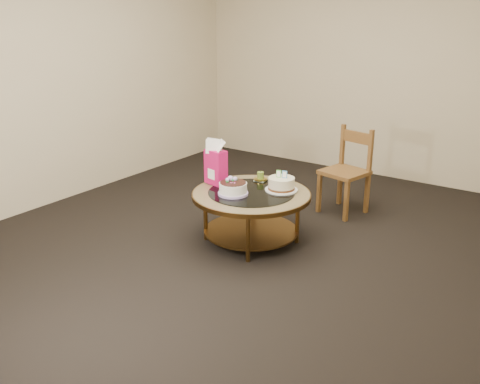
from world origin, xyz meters
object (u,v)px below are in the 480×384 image
Objects in this scene: decorated_cake at (233,189)px; cream_cake at (281,184)px; coffee_table at (251,201)px; gift_bag at (216,162)px; dining_chair at (347,171)px.

cream_cake is at bearing 49.09° from decorated_cake.
coffee_table is 3.63× the size of cream_cake.
coffee_table is 0.47m from gift_bag.
gift_bag is at bearing -176.36° from cream_cake.
coffee_table is at bearing -149.61° from cream_cake.
dining_chair is at bearing 70.03° from decorated_cake.
cream_cake is (0.19, 0.18, 0.14)m from coffee_table.
gift_bag reaches higher than cream_cake.
coffee_table is at bearing -95.32° from dining_chair.
decorated_cake is at bearing -122.96° from coffee_table.
decorated_cake is 0.91× the size of cream_cake.
gift_bag is (-0.57, -0.18, 0.14)m from cream_cake.
decorated_cake is at bearing -14.10° from gift_bag.
dining_chair is (0.46, 1.28, -0.08)m from decorated_cake.
coffee_table is 2.55× the size of gift_bag.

